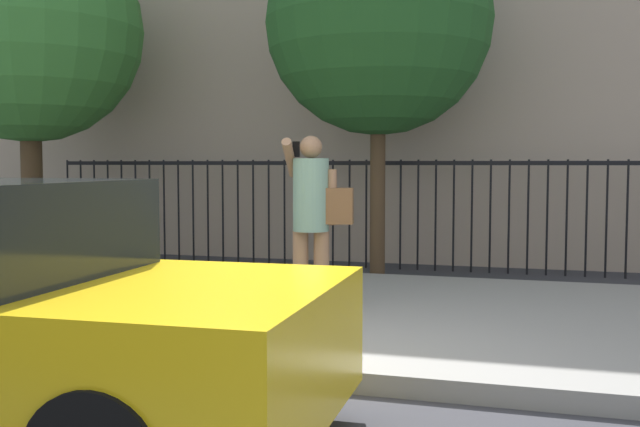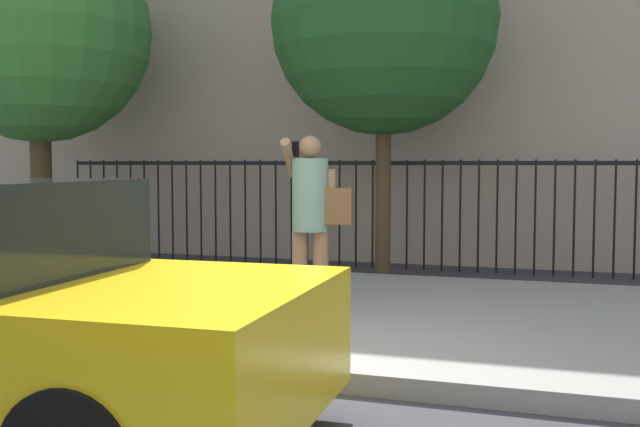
# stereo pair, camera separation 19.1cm
# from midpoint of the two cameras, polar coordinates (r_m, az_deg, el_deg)

# --- Properties ---
(ground_plane) EXTENTS (60.00, 60.00, 0.00)m
(ground_plane) POSITION_cam_midpoint_polar(r_m,az_deg,el_deg) (5.21, -2.74, -13.38)
(ground_plane) COLOR #333338
(sidewalk) EXTENTS (28.00, 4.40, 0.15)m
(sidewalk) POSITION_cam_midpoint_polar(r_m,az_deg,el_deg) (7.24, 3.09, -7.85)
(sidewalk) COLOR gray
(sidewalk) RESTS_ON ground
(iron_fence) EXTENTS (12.03, 0.04, 1.60)m
(iron_fence) POSITION_cam_midpoint_polar(r_m,az_deg,el_deg) (10.74, 7.73, 1.04)
(iron_fence) COLOR black
(iron_fence) RESTS_ON ground
(pedestrian_on_phone) EXTENTS (0.69, 0.49, 1.66)m
(pedestrian_on_phone) POSITION_cam_midpoint_polar(r_m,az_deg,el_deg) (7.00, -1.26, 0.32)
(pedestrian_on_phone) COLOR #936B4C
(pedestrian_on_phone) RESTS_ON sidewalk
(street_bench) EXTENTS (1.60, 0.45, 0.95)m
(street_bench) POSITION_cam_midpoint_polar(r_m,az_deg,el_deg) (10.25, -20.12, -1.37)
(street_bench) COLOR brown
(street_bench) RESTS_ON sidewalk
(street_tree_near) EXTENTS (3.03, 3.03, 4.95)m
(street_tree_near) POSITION_cam_midpoint_polar(r_m,az_deg,el_deg) (10.20, 3.98, 14.49)
(street_tree_near) COLOR #4C3823
(street_tree_near) RESTS_ON ground
(street_tree_mid) EXTENTS (3.30, 3.30, 5.15)m
(street_tree_mid) POSITION_cam_midpoint_polar(r_m,az_deg,el_deg) (11.94, -21.99, 12.96)
(street_tree_mid) COLOR #4C3823
(street_tree_mid) RESTS_ON ground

